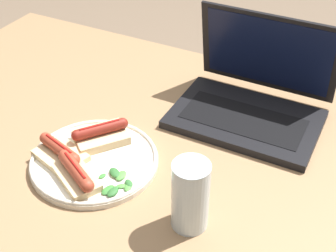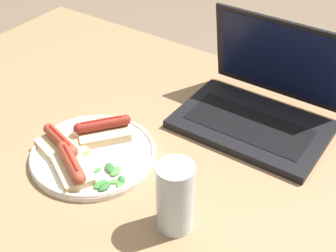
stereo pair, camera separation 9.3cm
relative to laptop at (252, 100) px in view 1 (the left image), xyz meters
The scene contains 8 objects.
desk 0.28m from the laptop, 115.15° to the right, with size 1.43×0.88×0.71m.
laptop is the anchor object (origin of this frame).
plate 0.37m from the laptop, 126.03° to the right, with size 0.25×0.25×0.02m.
sausage_toast_left 0.42m from the laptop, 120.00° to the right, with size 0.12×0.10×0.04m.
sausage_toast_middle 0.34m from the laptop, 134.19° to the right, with size 0.12×0.13×0.04m.
sausage_toast_right 0.43m from the laptop, 130.38° to the right, with size 0.12×0.10×0.04m.
salad_pile 0.37m from the laptop, 112.91° to the right, with size 0.08×0.07×0.01m.
drinking_glass 0.36m from the laptop, 87.79° to the right, with size 0.06×0.06×0.13m.
Camera 1 is at (0.34, -0.62, 1.33)m, focal length 50.00 mm.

